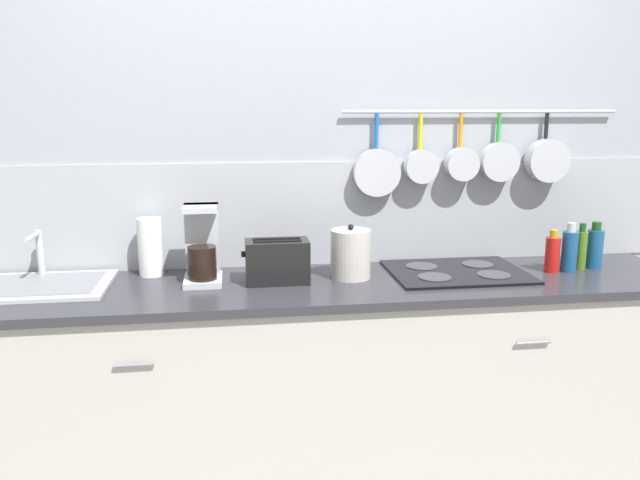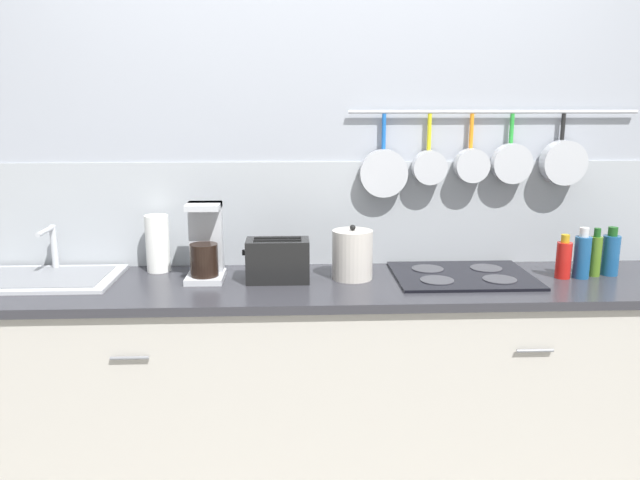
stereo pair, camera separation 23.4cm
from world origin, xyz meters
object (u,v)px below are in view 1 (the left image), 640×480
toaster (277,261)px  bottle_vinegar (552,253)px  paper_towel_roll (150,247)px  coffee_maker (202,250)px  kettle (351,254)px  bottle_cooking_wine (581,249)px  bottle_dish_soap (569,250)px  bottle_olive_oil (595,248)px

toaster → bottle_vinegar: (1.19, -0.00, -0.01)m
paper_towel_roll → coffee_maker: bearing=-29.3°
kettle → bottle_cooking_wine: bearing=-0.3°
paper_towel_roll → bottle_vinegar: size_ratio=1.33×
paper_towel_roll → bottle_dish_soap: bearing=-6.1°
coffee_maker → bottle_olive_oil: coffee_maker is taller
bottle_cooking_wine → bottle_olive_oil: 0.07m
coffee_maker → kettle: (0.61, -0.03, -0.03)m
coffee_maker → kettle: bearing=-2.9°
bottle_dish_soap → bottle_vinegar: bearing=179.0°
bottle_cooking_wine → paper_towel_roll: bearing=175.0°
coffee_maker → toaster: 0.31m
coffee_maker → bottle_vinegar: (1.49, -0.06, -0.05)m
bottle_vinegar → bottle_dish_soap: bottle_dish_soap is taller
toaster → bottle_olive_oil: bottle_olive_oil is taller
kettle → bottle_olive_oil: kettle is taller
paper_towel_roll → bottle_cooking_wine: (1.86, -0.16, -0.03)m
bottle_cooking_wine → bottle_olive_oil: bottle_olive_oil is taller
coffee_maker → kettle: coffee_maker is taller
kettle → bottle_dish_soap: bearing=-2.1°
toaster → bottle_dish_soap: 1.26m
coffee_maker → toaster: size_ratio=1.17×
bottle_vinegar → coffee_maker: bearing=177.5°
bottle_dish_soap → bottle_olive_oil: 0.15m
kettle → paper_towel_roll: bearing=169.4°
coffee_maker → bottle_cooking_wine: coffee_maker is taller
coffee_maker → paper_towel_roll: bearing=150.7°
toaster → bottle_cooking_wine: bearing=1.0°
paper_towel_roll → bottle_cooking_wine: bearing=-5.0°
coffee_maker → bottle_olive_oil: (1.71, -0.02, -0.04)m
toaster → bottle_olive_oil: size_ratio=1.32×
bottle_cooking_wine → bottle_olive_oil: size_ratio=0.99×
kettle → bottle_olive_oil: 1.10m
toaster → kettle: kettle is taller
kettle → bottle_dish_soap: 0.96m
kettle → bottle_olive_oil: (1.10, 0.01, -0.01)m
coffee_maker → bottle_vinegar: bearing=-2.5°
toaster → bottle_vinegar: size_ratio=1.47×
coffee_maker → bottle_vinegar: coffee_maker is taller
bottle_vinegar → paper_towel_roll: bearing=173.7°
bottle_cooking_wine → bottle_olive_oil: (0.07, 0.01, 0.00)m
toaster → bottle_cooking_wine: size_ratio=1.33×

